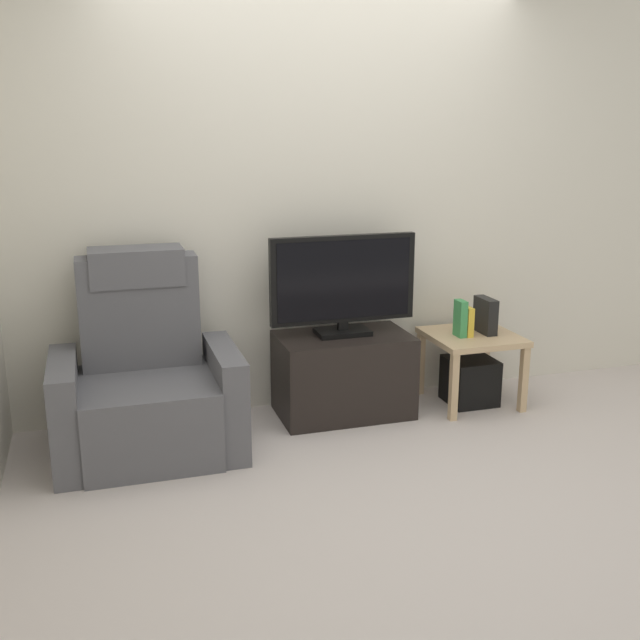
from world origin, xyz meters
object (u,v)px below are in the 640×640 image
Objects in this scene: subwoofer_box at (470,381)px; game_console at (485,315)px; television at (343,283)px; tv_stand at (343,375)px; recliner_armchair at (146,384)px; side_table at (472,345)px; book_middle at (467,321)px; book_leftmost at (460,318)px.

game_console reaches higher than subwoofer_box.
tv_stand is at bearing -90.00° from television.
game_console is at bearing 6.34° from subwoofer_box.
side_table is at bearing 9.75° from recliner_armchair.
book_middle is at bearing 9.24° from recliner_armchair.
television is 1.08m from subwoofer_box.
recliner_armchair is 4.82× the size of game_console.
side_table is 2.37× the size of book_leftmost.
book_leftmost is at bearing -7.38° from television.
side_table is 2.41× the size of game_console.
tv_stand is at bearing 174.08° from book_leftmost.
television is 0.95m from side_table.
side_table is at bearing 11.31° from book_leftmost.
book_leftmost is at bearing -5.92° from tv_stand.
television is 1.28m from recliner_armchair.
tv_stand is 4.36× the size of book_middle.
subwoofer_box is 0.40m from book_middle.
book_middle reaches higher than tv_stand.
television is at bearing 174.85° from side_table.
television reaches higher than book_middle.
book_middle is at bearing -158.85° from subwoofer_box.
subwoofer_box is at bearing 21.15° from book_middle.
book_middle reaches higher than side_table.
game_console reaches higher than book_middle.
television is at bearing 173.07° from book_middle.
subwoofer_box is 0.43m from game_console.
recliner_armchair is at bearing -176.98° from subwoofer_box.
television is at bearing 174.85° from subwoofer_box.
television is 0.78m from book_leftmost.
television is 0.96m from game_console.
television is at bearing 15.45° from recliner_armchair.
tv_stand is 3.49× the size of book_leftmost.
television reaches higher than book_leftmost.
book_middle is at bearing -5.55° from tv_stand.
side_table is (0.83, -0.06, 0.13)m from tv_stand.
tv_stand is 0.98m from game_console.
book_middle is at bearing -6.93° from television.
book_leftmost is (0.73, -0.08, 0.32)m from tv_stand.
book_middle is (0.78, -0.08, 0.29)m from tv_stand.
recliner_armchair is (-1.18, -0.18, -0.45)m from television.
game_console is at bearing 6.34° from side_table.
recliner_armchair is at bearing -171.27° from television.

